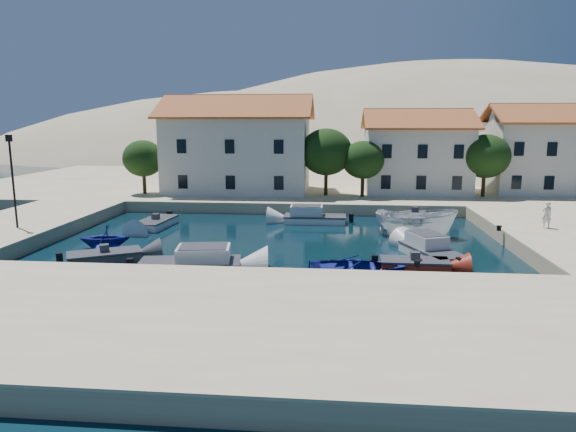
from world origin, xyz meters
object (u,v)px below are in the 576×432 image
object	(u,v)px
building_left	(239,143)
lamppost	(12,172)
cabin_cruiser_south	(190,263)
boat_east	(415,236)
cabin_cruiser_east	(432,251)
pedestrian	(547,215)
building_right	(536,148)
rowboat_south	(357,275)
building_mid	(416,150)

from	to	relation	value
building_left	lamppost	size ratio (longest dim) A/B	2.36
lamppost	building_left	bearing A→B (deg)	60.10
cabin_cruiser_south	boat_east	world-z (taller)	cabin_cruiser_south
cabin_cruiser_east	pedestrian	distance (m)	9.89
lamppost	boat_east	xyz separation A→B (m)	(27.15, 4.25, -4.75)
building_left	pedestrian	distance (m)	29.67
building_left	boat_east	size ratio (longest dim) A/B	2.58
cabin_cruiser_south	cabin_cruiser_east	distance (m)	14.19
building_right	rowboat_south	bearing A→B (deg)	-124.39
building_mid	rowboat_south	world-z (taller)	building_mid
rowboat_south	pedestrian	distance (m)	15.72
rowboat_south	pedestrian	world-z (taller)	pedestrian
lamppost	cabin_cruiser_south	xyz separation A→B (m)	(13.60, -5.82, -4.28)
cabin_cruiser_south	pedestrian	xyz separation A→B (m)	(22.02, 9.00, 1.43)
rowboat_south	cabin_cruiser_east	xyz separation A→B (m)	(4.55, 3.69, 0.48)
building_mid	cabin_cruiser_south	bearing A→B (deg)	-120.67
building_mid	boat_east	xyz separation A→B (m)	(-2.35, -16.75, -5.22)
building_right	cabin_cruiser_east	distance (m)	28.23
building_mid	cabin_cruiser_east	xyz separation A→B (m)	(-2.28, -22.83, -4.75)
cabin_cruiser_east	lamppost	bearing A→B (deg)	65.24
cabin_cruiser_south	pedestrian	distance (m)	23.83
cabin_cruiser_east	boat_east	size ratio (longest dim) A/B	0.92
building_left	lamppost	world-z (taller)	building_left
building_left	pedestrian	size ratio (longest dim) A/B	8.15
cabin_cruiser_south	building_right	bearing A→B (deg)	36.39
boat_east	pedestrian	world-z (taller)	pedestrian
boat_east	pedestrian	xyz separation A→B (m)	(8.46, -1.06, 1.90)
building_right	pedestrian	xyz separation A→B (m)	(-5.89, -18.81, -3.57)
building_right	pedestrian	size ratio (longest dim) A/B	5.24
lamppost	rowboat_south	xyz separation A→B (m)	(22.66, -5.52, -4.75)
cabin_cruiser_south	cabin_cruiser_east	bearing A→B (deg)	7.79
cabin_cruiser_south	cabin_cruiser_east	size ratio (longest dim) A/B	1.10
building_mid	boat_east	size ratio (longest dim) A/B	1.84
building_left	cabin_cruiser_east	xyz separation A→B (m)	(15.72, -21.83, -5.46)
cabin_cruiser_south	rowboat_south	world-z (taller)	cabin_cruiser_south
building_left	cabin_cruiser_south	bearing A→B (deg)	-85.36
lamppost	pedestrian	distance (m)	35.87
lamppost	boat_east	size ratio (longest dim) A/B	1.09
cabin_cruiser_east	pedestrian	world-z (taller)	pedestrian
lamppost	boat_east	distance (m)	27.89
building_left	rowboat_south	size ratio (longest dim) A/B	2.83
rowboat_south	boat_east	size ratio (longest dim) A/B	0.91
cabin_cruiser_east	pedestrian	xyz separation A→B (m)	(8.40, 5.02, 1.43)
building_mid	building_right	bearing A→B (deg)	4.76
building_left	rowboat_south	distance (m)	28.48
building_mid	building_right	world-z (taller)	building_right
building_left	building_right	world-z (taller)	building_left
pedestrian	building_left	bearing A→B (deg)	-40.43
boat_east	pedestrian	distance (m)	8.74
building_left	rowboat_south	world-z (taller)	building_left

